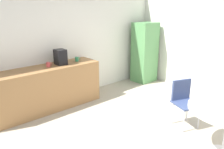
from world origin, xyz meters
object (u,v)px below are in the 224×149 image
chair_navy (184,97)px  mug_white (77,59)px  coffee_maker (61,57)px  mug_green (48,65)px  locker_cabinet (145,52)px

chair_navy → mug_white: size_ratio=6.43×
chair_navy → coffee_maker: (-1.20, 2.21, 0.54)m
mug_white → coffee_maker: bearing=-177.9°
chair_navy → mug_green: (-1.49, 2.20, 0.43)m
chair_navy → mug_green: 2.69m
locker_cabinet → mug_white: size_ratio=12.75×
mug_green → mug_white: bearing=1.7°
coffee_maker → locker_cabinet: bearing=-2.2°
locker_cabinet → coffee_maker: (-2.55, 0.10, 0.24)m
chair_navy → coffee_maker: 2.57m
coffee_maker → mug_white: bearing=2.1°
chair_navy → mug_green: size_ratio=6.43×
locker_cabinet → coffee_maker: locker_cabinet is taller
locker_cabinet → chair_navy: bearing=-122.6°
locker_cabinet → mug_green: locker_cabinet is taller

